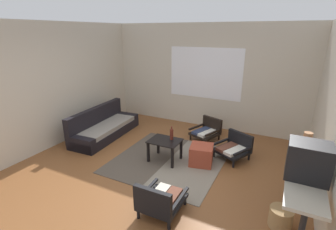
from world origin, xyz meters
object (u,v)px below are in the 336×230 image
(console_shelf, at_px, (303,179))
(wicker_basket, at_px, (281,218))
(couch, at_px, (104,128))
(glass_bottle, at_px, (172,134))
(armchair_striped_foreground, at_px, (160,200))
(crt_television, at_px, (308,161))
(coffee_table, at_px, (165,145))
(ottoman_orange, at_px, (201,155))
(clay_vase, at_px, (306,147))
(armchair_corner, at_px, (234,147))
(armchair_by_window, at_px, (207,130))

(console_shelf, relative_size, wicker_basket, 5.22)
(couch, distance_m, glass_bottle, 2.08)
(armchair_striped_foreground, height_order, glass_bottle, glass_bottle)
(crt_television, bearing_deg, coffee_table, 157.16)
(coffee_table, bearing_deg, ottoman_orange, 16.26)
(glass_bottle, distance_m, wicker_basket, 2.36)
(crt_television, relative_size, clay_vase, 1.32)
(coffee_table, distance_m, armchair_corner, 1.43)
(armchair_corner, distance_m, ottoman_orange, 0.75)
(coffee_table, relative_size, crt_television, 1.35)
(armchair_striped_foreground, bearing_deg, armchair_corner, 75.55)
(couch, relative_size, armchair_by_window, 2.70)
(couch, distance_m, armchair_by_window, 2.54)
(clay_vase, bearing_deg, wicker_basket, -109.70)
(crt_television, bearing_deg, clay_vase, 89.69)
(ottoman_orange, height_order, wicker_basket, ottoman_orange)
(ottoman_orange, bearing_deg, coffee_table, -163.74)
(armchair_by_window, distance_m, armchair_corner, 1.03)
(couch, xyz_separation_m, console_shelf, (4.30, -1.29, 0.56))
(crt_television, height_order, wicker_basket, crt_television)
(armchair_striped_foreground, xyz_separation_m, armchair_corner, (0.56, 2.16, 0.00))
(armchair_striped_foreground, distance_m, armchair_corner, 2.23)
(armchair_by_window, xyz_separation_m, console_shelf, (1.95, -2.27, 0.55))
(clay_vase, distance_m, wicker_basket, 1.00)
(armchair_by_window, height_order, ottoman_orange, armchair_by_window)
(clay_vase, bearing_deg, crt_television, -90.31)
(coffee_table, distance_m, armchair_by_window, 1.46)
(armchair_striped_foreground, relative_size, crt_television, 1.43)
(ottoman_orange, relative_size, wicker_basket, 1.42)
(armchair_corner, height_order, clay_vase, clay_vase)
(clay_vase, height_order, glass_bottle, clay_vase)
(coffee_table, xyz_separation_m, glass_bottle, (0.10, 0.10, 0.21))
(armchair_striped_foreground, relative_size, wicker_basket, 2.13)
(console_shelf, xyz_separation_m, glass_bottle, (-2.27, 0.97, -0.22))
(couch, height_order, crt_television, crt_television)
(coffee_table, bearing_deg, console_shelf, -20.10)
(armchair_striped_foreground, xyz_separation_m, console_shelf, (1.71, 0.55, 0.53))
(armchair_by_window, height_order, console_shelf, console_shelf)
(console_shelf, bearing_deg, couch, 163.29)
(coffee_table, xyz_separation_m, armchair_corner, (1.21, 0.75, -0.11))
(coffee_table, xyz_separation_m, console_shelf, (2.37, -0.87, 0.42))
(couch, distance_m, console_shelf, 4.52)
(console_shelf, bearing_deg, wicker_basket, -176.70)
(coffee_table, height_order, clay_vase, clay_vase)
(ottoman_orange, height_order, console_shelf, console_shelf)
(armchair_striped_foreground, xyz_separation_m, wicker_basket, (1.55, 0.54, -0.11))
(console_shelf, bearing_deg, coffee_table, 159.90)
(clay_vase, xyz_separation_m, glass_bottle, (-2.27, 0.51, -0.45))
(armchair_by_window, distance_m, crt_television, 3.21)
(ottoman_orange, relative_size, clay_vase, 1.26)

